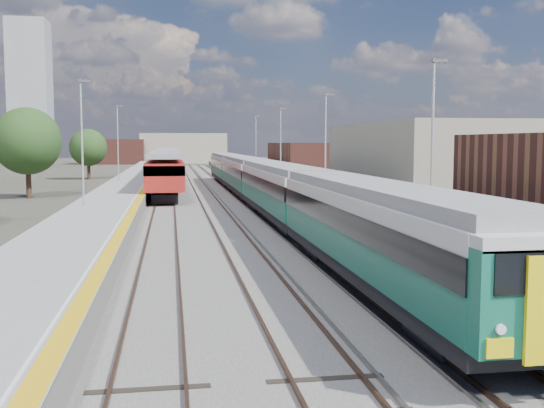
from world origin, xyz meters
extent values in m
plane|color=#47443A|center=(0.00, 50.00, 0.00)|extent=(320.00, 320.00, 0.00)
cube|color=#565451|center=(-2.25, 52.50, 0.03)|extent=(10.50, 155.00, 0.06)
cube|color=#4C3323|center=(0.78, 55.00, 0.11)|extent=(0.07, 160.00, 0.14)
cube|color=#4C3323|center=(2.22, 55.00, 0.11)|extent=(0.07, 160.00, 0.14)
cube|color=#4C3323|center=(-2.72, 55.00, 0.11)|extent=(0.07, 160.00, 0.14)
cube|color=#4C3323|center=(-1.28, 55.00, 0.11)|extent=(0.07, 160.00, 0.14)
cube|color=#4C3323|center=(-6.22, 55.00, 0.11)|extent=(0.07, 160.00, 0.14)
cube|color=#4C3323|center=(-4.78, 55.00, 0.11)|extent=(0.07, 160.00, 0.14)
cube|color=gray|center=(0.45, 55.00, 0.10)|extent=(0.08, 160.00, 0.10)
cube|color=gray|center=(-0.95, 55.00, 0.10)|extent=(0.08, 160.00, 0.10)
cube|color=slate|center=(5.25, 52.50, 0.50)|extent=(4.70, 155.00, 1.00)
cube|color=gray|center=(5.25, 52.50, 1.00)|extent=(4.70, 155.00, 0.03)
cube|color=gold|center=(3.15, 52.50, 1.02)|extent=(0.40, 155.00, 0.01)
cube|color=gray|center=(7.45, 52.50, 1.60)|extent=(0.06, 155.00, 1.20)
cylinder|color=#9EA0A3|center=(6.60, 22.00, 4.77)|extent=(0.12, 0.12, 7.50)
cube|color=#4C4C4F|center=(6.85, 22.00, 8.42)|extent=(0.70, 0.18, 0.14)
cylinder|color=#9EA0A3|center=(6.60, 42.00, 4.77)|extent=(0.12, 0.12, 7.50)
cube|color=#4C4C4F|center=(6.85, 42.00, 8.42)|extent=(0.70, 0.18, 0.14)
cylinder|color=#9EA0A3|center=(6.60, 62.00, 4.77)|extent=(0.12, 0.12, 7.50)
cube|color=#4C4C4F|center=(6.85, 62.00, 8.42)|extent=(0.70, 0.18, 0.14)
cylinder|color=#9EA0A3|center=(6.60, 82.00, 4.77)|extent=(0.12, 0.12, 7.50)
cube|color=#4C4C4F|center=(6.85, 82.00, 8.42)|extent=(0.70, 0.18, 0.14)
cube|color=slate|center=(-9.05, 52.50, 0.50)|extent=(4.30, 155.00, 1.00)
cube|color=gray|center=(-9.05, 52.50, 1.00)|extent=(4.30, 155.00, 0.03)
cube|color=gold|center=(-7.15, 52.50, 1.02)|extent=(0.45, 155.00, 0.01)
cube|color=silver|center=(-7.50, 52.50, 1.03)|extent=(0.08, 155.00, 0.01)
cylinder|color=#9EA0A3|center=(-10.20, 34.00, 4.77)|extent=(0.12, 0.12, 7.50)
cube|color=#4C4C4F|center=(-9.95, 34.00, 8.42)|extent=(0.70, 0.18, 0.14)
cylinder|color=#9EA0A3|center=(-10.20, 60.00, 4.77)|extent=(0.12, 0.12, 7.50)
cube|color=#4C4C4F|center=(-9.95, 60.00, 8.42)|extent=(0.70, 0.18, 0.14)
cube|color=gray|center=(16.00, 45.00, 3.20)|extent=(11.00, 22.00, 6.40)
cube|color=brown|center=(13.00, 78.00, 2.40)|extent=(8.00, 18.00, 4.80)
cube|color=gray|center=(-2.00, 150.00, 3.50)|extent=(20.00, 14.00, 7.00)
cube|color=brown|center=(-18.00, 145.00, 2.80)|extent=(14.00, 12.00, 5.60)
cube|color=gray|center=(-45.00, 190.00, 20.00)|extent=(11.00, 11.00, 40.00)
cube|color=black|center=(1.50, 14.33, 0.81)|extent=(2.50, 17.94, 0.42)
cube|color=#125D43|center=(1.50, 14.33, 1.55)|extent=(2.60, 17.94, 1.05)
cube|color=black|center=(1.50, 14.33, 2.37)|extent=(2.65, 17.94, 0.72)
cube|color=silver|center=(1.50, 14.33, 2.94)|extent=(2.60, 17.94, 0.44)
cube|color=gray|center=(1.50, 14.33, 3.33)|extent=(2.30, 17.94, 0.37)
cube|color=black|center=(1.50, 32.77, 0.81)|extent=(2.50, 17.94, 0.42)
cube|color=#125D43|center=(1.50, 32.77, 1.55)|extent=(2.60, 17.94, 1.05)
cube|color=black|center=(1.50, 32.77, 2.37)|extent=(2.65, 17.94, 0.72)
cube|color=silver|center=(1.50, 32.77, 2.94)|extent=(2.60, 17.94, 0.44)
cube|color=gray|center=(1.50, 32.77, 3.33)|extent=(2.30, 17.94, 0.37)
cube|color=black|center=(1.50, 51.22, 0.81)|extent=(2.50, 17.94, 0.42)
cube|color=#125D43|center=(1.50, 51.22, 1.55)|extent=(2.60, 17.94, 1.05)
cube|color=black|center=(1.50, 51.22, 2.37)|extent=(2.65, 17.94, 0.72)
cube|color=silver|center=(1.50, 51.22, 2.94)|extent=(2.60, 17.94, 0.44)
cube|color=gray|center=(1.50, 51.22, 3.33)|extent=(2.30, 17.94, 0.37)
cube|color=black|center=(1.50, 69.66, 0.81)|extent=(2.50, 17.94, 0.42)
cube|color=#125D43|center=(1.50, 69.66, 1.55)|extent=(2.60, 17.94, 1.05)
cube|color=black|center=(1.50, 69.66, 2.37)|extent=(2.65, 17.94, 0.72)
cube|color=silver|center=(1.50, 69.66, 2.94)|extent=(2.60, 17.94, 0.44)
cube|color=gray|center=(1.50, 69.66, 3.33)|extent=(2.30, 17.94, 0.37)
cube|color=#125D43|center=(1.50, 5.12, 1.98)|extent=(2.58, 0.55, 1.93)
cube|color=black|center=(-5.50, 52.24, 0.50)|extent=(2.03, 17.26, 0.71)
cube|color=maroon|center=(-5.50, 52.24, 2.19)|extent=(2.99, 20.31, 2.14)
cube|color=black|center=(-5.50, 52.24, 2.73)|extent=(3.06, 20.31, 0.75)
cube|color=gray|center=(-5.50, 52.24, 3.79)|extent=(2.67, 20.31, 0.43)
cube|color=black|center=(-5.50, 73.05, 0.50)|extent=(2.03, 17.26, 0.71)
cube|color=maroon|center=(-5.50, 73.05, 2.19)|extent=(2.99, 20.31, 2.14)
cube|color=black|center=(-5.50, 73.05, 2.73)|extent=(3.06, 20.31, 0.75)
cube|color=gray|center=(-5.50, 73.05, 3.79)|extent=(2.67, 20.31, 0.43)
cube|color=black|center=(-5.50, 93.86, 0.50)|extent=(2.03, 17.26, 0.71)
cube|color=maroon|center=(-5.50, 93.86, 2.19)|extent=(2.99, 20.31, 2.14)
cube|color=black|center=(-5.50, 93.86, 2.73)|extent=(3.06, 20.31, 0.75)
cube|color=gray|center=(-5.50, 93.86, 3.79)|extent=(2.67, 20.31, 0.43)
cylinder|color=#382619|center=(-17.19, 52.36, 1.37)|extent=(0.44, 0.44, 2.74)
sphere|color=#1F3A16|center=(-17.19, 52.36, 4.94)|extent=(5.78, 5.78, 5.78)
cylinder|color=#382619|center=(-15.74, 81.59, 1.16)|extent=(0.44, 0.44, 2.32)
sphere|color=#1F3A16|center=(-15.74, 81.59, 4.18)|extent=(4.89, 4.89, 4.89)
cylinder|color=#382619|center=(20.81, 72.83, 0.95)|extent=(0.44, 0.44, 1.90)
sphere|color=#1F3A16|center=(20.81, 72.83, 3.43)|extent=(4.01, 4.01, 4.01)
camera|label=1|loc=(-5.00, -5.15, 4.79)|focal=42.00mm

